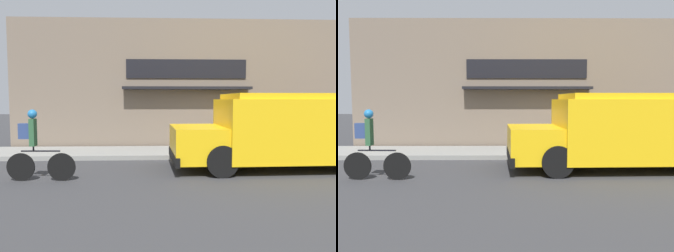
{
  "view_description": "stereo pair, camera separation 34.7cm",
  "coord_description": "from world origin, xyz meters",
  "views": [
    {
      "loc": [
        -2.36,
        -10.25,
        1.89
      ],
      "look_at": [
        -1.95,
        -0.2,
        1.1
      ],
      "focal_mm": 35.0,
      "sensor_mm": 36.0,
      "label": 1
    },
    {
      "loc": [
        -2.02,
        -10.26,
        1.89
      ],
      "look_at": [
        -1.95,
        -0.2,
        1.1
      ],
      "focal_mm": 35.0,
      "sensor_mm": 36.0,
      "label": 2
    }
  ],
  "objects": [
    {
      "name": "ground_plane",
      "position": [
        0.0,
        0.0,
        0.0
      ],
      "size": [
        70.0,
        70.0,
        0.0
      ],
      "primitive_type": "plane",
      "color": "#38383A"
    },
    {
      "name": "storefront",
      "position": [
        -0.03,
        2.38,
        2.49
      ],
      "size": [
        15.64,
        0.75,
        4.97
      ],
      "color": "#756656",
      "rests_on": "ground_plane"
    },
    {
      "name": "sidewalk",
      "position": [
        0.0,
        1.1,
        0.07
      ],
      "size": [
        28.0,
        2.2,
        0.15
      ],
      "color": "gray",
      "rests_on": "ground_plane"
    },
    {
      "name": "trash_bin",
      "position": [
        -0.39,
        1.27,
        0.54
      ],
      "size": [
        0.56,
        0.56,
        0.78
      ],
      "color": "#38383D",
      "rests_on": "sidewalk"
    },
    {
      "name": "cyclist",
      "position": [
        -5.15,
        -2.55,
        0.82
      ],
      "size": [
        1.61,
        0.21,
        1.68
      ],
      "rotation": [
        0.0,
        0.0,
        -0.03
      ],
      "color": "black",
      "rests_on": "ground_plane"
    },
    {
      "name": "school_bus",
      "position": [
        1.43,
        -1.36,
        1.09
      ],
      "size": [
        6.11,
        2.75,
        2.07
      ],
      "rotation": [
        0.0,
        0.0,
        0.03
      ],
      "color": "yellow",
      "rests_on": "ground_plane"
    }
  ]
}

